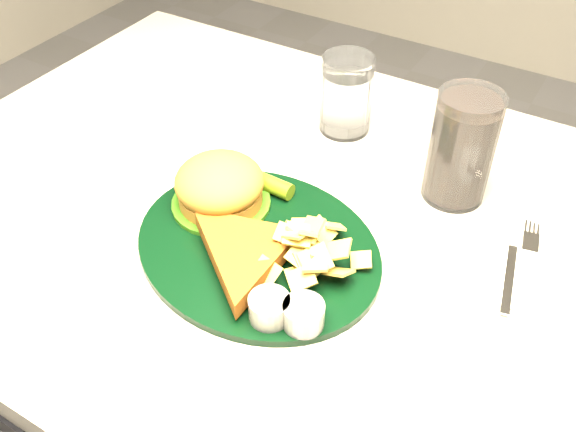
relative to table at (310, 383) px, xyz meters
name	(u,v)px	position (x,y,z in m)	size (l,w,h in m)	color
table	(310,383)	(0.00, 0.00, 0.00)	(1.20, 0.80, 0.75)	#ADA89D
dinner_plate	(257,228)	(-0.04, -0.09, 0.41)	(0.33, 0.27, 0.07)	black
water_glass	(346,95)	(-0.07, 0.21, 0.44)	(0.08, 0.08, 0.12)	silver
cola_glass	(462,148)	(0.13, 0.14, 0.45)	(0.08, 0.08, 0.16)	black
fork_napkin	(511,274)	(0.25, 0.03, 0.38)	(0.12, 0.15, 0.01)	white
ramekin	(214,121)	(-0.24, 0.11, 0.39)	(0.04, 0.04, 0.03)	white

